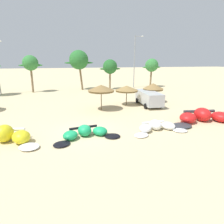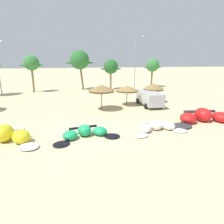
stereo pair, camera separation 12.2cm
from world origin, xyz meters
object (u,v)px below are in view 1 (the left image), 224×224
kite_left (2,137)px  parked_van (148,97)px  palm_left_of_gap (30,63)px  beach_umbrella_near_palms (127,89)px  kite_right_of_center (205,117)px  palm_center_right (110,67)px  palm_center_left (79,60)px  palm_right_of_gap (152,66)px  kite_center (157,127)px  beach_umbrella_outermost (153,87)px  lamppost_west_center (135,60)px  beach_umbrella_middle (101,88)px  kite_left_of_center (86,133)px

kite_left → parked_van: parked_van is taller
palm_left_of_gap → beach_umbrella_near_palms: bearing=-45.1°
kite_right_of_center → beach_umbrella_near_palms: size_ratio=2.55×
beach_umbrella_near_palms → palm_center_right: palm_center_right is taller
palm_center_left → palm_center_right: (5.99, -0.87, -1.31)m
kite_left → beach_umbrella_near_palms: size_ratio=2.01×
parked_van → palm_right_of_gap: palm_right_of_gap is taller
beach_umbrella_near_palms → parked_van: size_ratio=0.56×
kite_center → palm_center_right: 23.69m
kite_right_of_center → palm_right_of_gap: bearing=77.5°
beach_umbrella_outermost → palm_right_of_gap: palm_right_of_gap is taller
kite_center → palm_right_of_gap: (10.74, 24.56, 4.31)m
lamppost_west_center → beach_umbrella_near_palms: bearing=-113.6°
beach_umbrella_middle → palm_right_of_gap: size_ratio=0.52×
kite_right_of_center → palm_center_left: 25.88m
kite_left_of_center → palm_left_of_gap: bearing=107.6°
beach_umbrella_outermost → palm_left_of_gap: (-17.84, 12.78, 2.99)m
beach_umbrella_outermost → palm_center_right: bearing=104.0°
kite_left_of_center → palm_center_right: 24.75m
beach_umbrella_middle → palm_right_of_gap: palm_right_of_gap is taller
kite_left_of_center → lamppost_west_center: 28.39m
beach_umbrella_near_palms → palm_center_right: (0.97, 13.90, 2.24)m
palm_center_right → kite_right_of_center: bearing=-79.2°
beach_umbrella_middle → palm_center_left: size_ratio=0.41×
kite_center → palm_center_left: palm_center_left is taller
palm_left_of_gap → palm_center_right: palm_left_of_gap is taller
kite_right_of_center → beach_umbrella_middle: beach_umbrella_middle is taller
kite_left_of_center → palm_center_right: palm_center_right is taller
kite_left → beach_umbrella_outermost: beach_umbrella_outermost is taller
kite_right_of_center → palm_center_left: palm_center_left is taller
kite_left → palm_left_of_gap: bearing=93.5°
kite_right_of_center → parked_van: bearing=107.4°
palm_left_of_gap → lamppost_west_center: lamppost_west_center is taller
palm_center_right → palm_left_of_gap: bearing=-179.2°
kite_center → lamppost_west_center: size_ratio=0.48×
palm_center_right → palm_right_of_gap: bearing=7.6°
parked_van → beach_umbrella_middle: bearing=-171.6°
beach_umbrella_near_palms → palm_center_right: size_ratio=0.50×
beach_umbrella_outermost → palm_center_left: (-9.21, 13.84, 3.56)m
kite_left_of_center → palm_right_of_gap: bearing=55.6°
beach_umbrella_near_palms → kite_center: bearing=-91.6°
kite_right_of_center → parked_van: (-2.43, 7.73, 0.59)m
kite_right_of_center → parked_van: 8.12m
beach_umbrella_near_palms → palm_center_left: 16.00m
kite_center → beach_umbrella_outermost: 11.40m
kite_right_of_center → beach_umbrella_middle: bearing=142.7°
kite_left_of_center → kite_center: (6.06, -0.00, -0.02)m
beach_umbrella_outermost → beach_umbrella_middle: bearing=-162.0°
parked_van → kite_left_of_center: bearing=-136.4°
beach_umbrella_near_palms → palm_right_of_gap: bearing=55.4°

